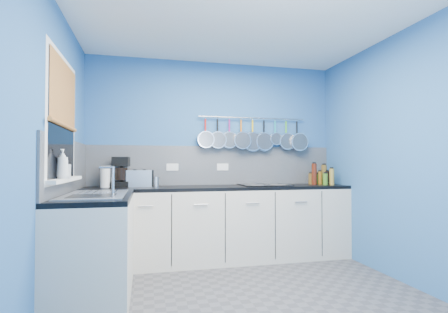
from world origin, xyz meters
name	(u,v)px	position (x,y,z in m)	size (l,w,h in m)	color
floor	(249,300)	(0.00, 0.00, -0.01)	(3.20, 3.00, 0.02)	#47474C
ceiling	(249,12)	(0.00, 0.00, 2.51)	(3.20, 3.00, 0.02)	white
wall_back	(215,158)	(0.00, 1.51, 1.25)	(3.20, 0.02, 2.50)	#2C609C
wall_front	(352,145)	(0.00, -1.51, 1.25)	(3.20, 0.02, 2.50)	#2C609C
wall_left	(47,153)	(-1.61, 0.00, 1.25)	(0.02, 3.00, 2.50)	#2C609C
wall_right	(406,156)	(1.61, 0.00, 1.25)	(0.02, 3.00, 2.50)	#2C609C
backsplash_back	(215,165)	(0.00, 1.49, 1.15)	(3.20, 0.02, 0.50)	slate
backsplash_left	(68,166)	(-1.59, 0.60, 1.15)	(0.02, 1.80, 0.50)	slate
cabinet_run_back	(220,225)	(0.00, 1.20, 0.43)	(3.20, 0.60, 0.86)	beige
worktop_back	(220,188)	(0.00, 1.20, 0.88)	(3.20, 0.60, 0.04)	black
cabinet_run_left	(95,249)	(-1.30, 0.30, 0.43)	(0.60, 1.20, 0.86)	beige
worktop_left	(96,197)	(-1.30, 0.30, 0.88)	(0.60, 1.20, 0.04)	black
window_frame	(62,119)	(-1.58, 0.30, 1.55)	(0.01, 1.00, 1.10)	white
window_glass	(63,119)	(-1.57, 0.30, 1.55)	(0.01, 0.90, 1.00)	black
bamboo_blind	(64,93)	(-1.56, 0.30, 1.77)	(0.01, 0.90, 0.55)	#C38439
window_sill	(65,180)	(-1.55, 0.30, 1.04)	(0.10, 0.98, 0.03)	white
sink_unit	(96,194)	(-1.30, 0.30, 0.90)	(0.50, 0.95, 0.01)	silver
mixer_tap	(113,181)	(-1.14, 0.12, 1.03)	(0.12, 0.08, 0.26)	silver
socket_left	(172,167)	(-0.55, 1.48, 1.13)	(0.15, 0.01, 0.09)	white
socket_right	(223,167)	(0.10, 1.48, 1.13)	(0.15, 0.01, 0.09)	white
pot_rail	(252,118)	(0.50, 1.45, 1.78)	(0.02, 0.02, 1.45)	silver
soap_bottle_a	(63,164)	(-1.53, 0.13, 1.17)	(0.09, 0.09, 0.24)	white
soap_bottle_b	(65,168)	(-1.53, 0.22, 1.14)	(0.08, 0.08, 0.17)	white
paper_towel	(105,177)	(-1.33, 1.26, 1.02)	(0.11, 0.11, 0.25)	white
coffee_maker	(121,172)	(-1.16, 1.32, 1.08)	(0.20, 0.22, 0.35)	black
toaster	(140,178)	(-0.95, 1.33, 1.00)	(0.30, 0.17, 0.19)	silver
canister	(156,182)	(-0.76, 1.28, 0.96)	(0.08, 0.08, 0.12)	silver
hob	(264,185)	(0.58, 1.21, 0.91)	(0.58, 0.51, 0.01)	black
pan_0	(205,132)	(-0.13, 1.44, 1.58)	(0.22, 0.08, 0.41)	silver
pan_1	(218,133)	(0.02, 1.44, 1.57)	(0.22, 0.07, 0.41)	silver
pan_2	(229,133)	(0.18, 1.44, 1.58)	(0.21, 0.06, 0.40)	silver
pan_3	(241,134)	(0.34, 1.44, 1.57)	(0.23, 0.11, 0.42)	silver
pan_4	(253,135)	(0.50, 1.44, 1.56)	(0.25, 0.06, 0.44)	silver
pan_5	(264,135)	(0.66, 1.44, 1.56)	(0.24, 0.07, 0.43)	silver
pan_6	(275,132)	(0.82, 1.44, 1.60)	(0.17, 0.07, 0.36)	silver
pan_7	(286,134)	(0.98, 1.44, 1.57)	(0.23, 0.08, 0.42)	silver
pan_8	(297,135)	(1.14, 1.44, 1.56)	(0.25, 0.12, 0.44)	silver
condiment_0	(324,174)	(1.47, 1.32, 1.03)	(0.07, 0.07, 0.26)	brown
condiment_1	(317,179)	(1.35, 1.30, 0.97)	(0.06, 0.06, 0.14)	#265919
condiment_2	(311,179)	(1.27, 1.30, 0.97)	(0.07, 0.07, 0.14)	brown
condiment_3	(327,178)	(1.47, 1.23, 0.99)	(0.05, 0.05, 0.17)	black
condiment_4	(320,178)	(1.36, 1.23, 0.99)	(0.05, 0.05, 0.17)	#8C5914
condiment_5	(314,174)	(1.26, 1.20, 1.04)	(0.07, 0.07, 0.27)	#4C190C
condiment_6	(332,177)	(1.46, 1.11, 1.00)	(0.06, 0.06, 0.21)	olive
condiment_7	(325,179)	(1.37, 1.12, 0.97)	(0.06, 0.06, 0.15)	#3F721E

